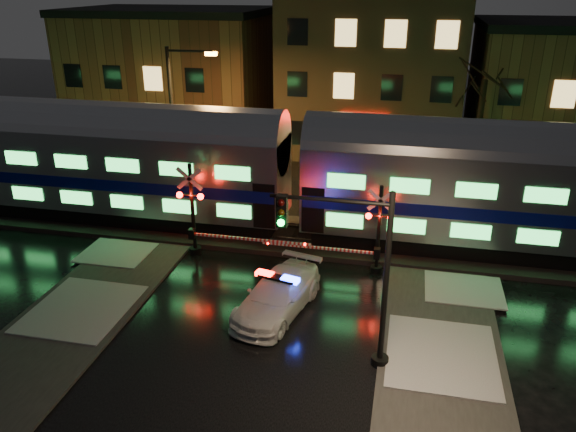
# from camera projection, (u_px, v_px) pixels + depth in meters

# --- Properties ---
(ground) EXTENTS (120.00, 120.00, 0.00)m
(ground) POSITION_uv_depth(u_px,v_px,m) (270.00, 290.00, 22.32)
(ground) COLOR black
(ground) RESTS_ON ground
(ballast) EXTENTS (90.00, 4.20, 0.24)m
(ballast) POSITION_uv_depth(u_px,v_px,m) (296.00, 236.00, 26.77)
(ballast) COLOR black
(ballast) RESTS_ON ground
(sidewalk_left) EXTENTS (4.00, 20.00, 0.12)m
(sidewalk_left) POSITION_uv_depth(u_px,v_px,m) (31.00, 359.00, 18.18)
(sidewalk_left) COLOR #2D2D2D
(sidewalk_left) RESTS_ON ground
(sidewalk_right) EXTENTS (4.00, 20.00, 0.12)m
(sidewalk_right) POSITION_uv_depth(u_px,v_px,m) (445.00, 422.00, 15.61)
(sidewalk_right) COLOR #2D2D2D
(sidewalk_right) RESTS_ON ground
(building_left) EXTENTS (14.00, 10.00, 9.00)m
(building_left) POSITION_uv_depth(u_px,v_px,m) (175.00, 77.00, 42.92)
(building_left) COLOR brown
(building_left) RESTS_ON ground
(building_mid) EXTENTS (12.00, 11.00, 11.50)m
(building_mid) POSITION_uv_depth(u_px,v_px,m) (373.00, 65.00, 39.92)
(building_mid) COLOR brown
(building_mid) RESTS_ON ground
(building_right) EXTENTS (12.00, 10.00, 8.50)m
(building_right) POSITION_uv_depth(u_px,v_px,m) (567.00, 95.00, 37.49)
(building_right) COLOR brown
(building_right) RESTS_ON ground
(train) EXTENTS (51.00, 3.12, 5.92)m
(train) POSITION_uv_depth(u_px,v_px,m) (295.00, 171.00, 25.50)
(train) COLOR black
(train) RESTS_ON ballast
(police_car) EXTENTS (2.97, 5.10, 1.55)m
(police_car) POSITION_uv_depth(u_px,v_px,m) (277.00, 295.00, 20.64)
(police_car) COLOR silver
(police_car) RESTS_ON ground
(crossing_signal_right) EXTENTS (5.49, 0.64, 3.89)m
(crossing_signal_right) POSITION_uv_depth(u_px,v_px,m) (369.00, 238.00, 23.04)
(crossing_signal_right) COLOR black
(crossing_signal_right) RESTS_ON ground
(crossing_signal_left) EXTENTS (6.01, 0.67, 4.25)m
(crossing_signal_left) POSITION_uv_depth(u_px,v_px,m) (200.00, 219.00, 24.44)
(crossing_signal_left) COLOR black
(crossing_signal_left) RESTS_ON ground
(traffic_light) EXTENTS (3.83, 0.70, 5.92)m
(traffic_light) POSITION_uv_depth(u_px,v_px,m) (355.00, 276.00, 16.94)
(traffic_light) COLOR black
(traffic_light) RESTS_ON ground
(streetlight) EXTENTS (2.76, 0.29, 8.25)m
(streetlight) POSITION_uv_depth(u_px,v_px,m) (177.00, 114.00, 30.01)
(streetlight) COLOR black
(streetlight) RESTS_ON ground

